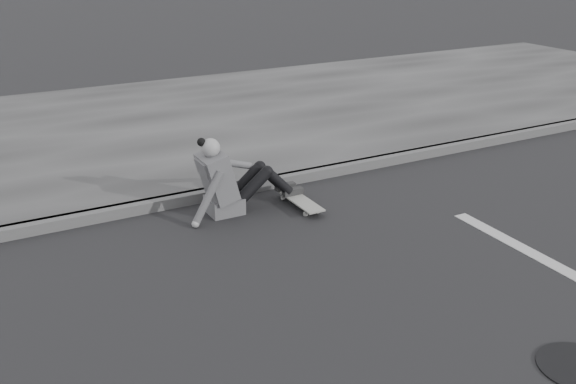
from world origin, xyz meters
name	(u,v)px	position (x,y,z in m)	size (l,w,h in m)	color
ground	(278,319)	(0.00, 0.00, 0.00)	(80.00, 80.00, 0.00)	black
curb	(171,201)	(0.00, 2.58, 0.06)	(24.00, 0.16, 0.12)	#494949
sidewalk	(105,133)	(0.00, 5.60, 0.06)	(24.00, 6.00, 0.12)	#353535
skateboard	(300,201)	(1.26, 1.89, 0.07)	(0.20, 0.78, 0.09)	gray
seated_woman	(229,181)	(0.53, 2.14, 0.36)	(1.38, 0.46, 0.88)	#4F4F51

